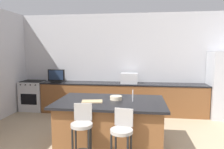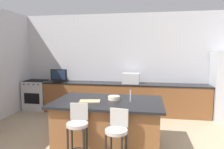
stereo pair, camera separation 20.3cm
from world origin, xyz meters
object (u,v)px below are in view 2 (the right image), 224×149
(microwave, at_px, (131,78))
(fruit_bowl, at_px, (114,98))
(tv_monitor, at_px, (59,76))
(range_oven, at_px, (37,95))
(cell_phone, at_px, (111,99))
(bar_stool_left, at_px, (78,129))
(cutting_board, at_px, (90,101))
(bar_stool_right, at_px, (117,135))
(kitchen_island, at_px, (108,123))

(microwave, distance_m, fruit_bowl, 2.11)
(tv_monitor, bearing_deg, fruit_bowl, -45.09)
(microwave, height_order, fruit_bowl, microwave)
(range_oven, distance_m, tv_monitor, 1.00)
(range_oven, distance_m, cell_phone, 3.50)
(range_oven, bearing_deg, tv_monitor, -3.71)
(bar_stool_left, distance_m, cutting_board, 0.69)
(bar_stool_left, distance_m, bar_stool_right, 0.64)
(fruit_bowl, bearing_deg, tv_monitor, 134.91)
(cutting_board, bearing_deg, fruit_bowl, 29.26)
(bar_stool_left, xyz_separation_m, bar_stool_right, (0.63, -0.05, -0.03))
(microwave, xyz_separation_m, fruit_bowl, (-0.15, -2.11, -0.11))
(kitchen_island, distance_m, microwave, 2.30)
(range_oven, height_order, bar_stool_right, bar_stool_right)
(tv_monitor, bearing_deg, bar_stool_left, -61.02)
(cell_phone, bearing_deg, fruit_bowl, -30.70)
(bar_stool_right, bearing_deg, bar_stool_left, -175.60)
(bar_stool_right, bearing_deg, cutting_board, 141.35)
(fruit_bowl, bearing_deg, kitchen_island, -134.00)
(bar_stool_right, bearing_deg, kitchen_island, 118.79)
(kitchen_island, distance_m, bar_stool_right, 0.86)
(range_oven, xyz_separation_m, fruit_bowl, (2.83, -2.10, 0.48))
(bar_stool_left, bearing_deg, range_oven, 123.02)
(range_oven, bearing_deg, kitchen_island, -38.90)
(cutting_board, bearing_deg, microwave, 76.40)
(microwave, bearing_deg, cell_phone, -95.66)
(kitchen_island, distance_m, cutting_board, 0.57)
(tv_monitor, bearing_deg, cell_phone, -45.81)
(microwave, height_order, bar_stool_right, microwave)
(range_oven, relative_size, cell_phone, 6.14)
(bar_stool_right, bearing_deg, cell_phone, 114.38)
(bar_stool_right, distance_m, cell_phone, 1.00)
(tv_monitor, distance_m, cutting_board, 2.81)
(bar_stool_right, distance_m, fruit_bowl, 0.99)
(range_oven, height_order, cutting_board, same)
(fruit_bowl, bearing_deg, bar_stool_left, -117.32)
(range_oven, relative_size, cutting_board, 2.44)
(microwave, xyz_separation_m, bar_stool_right, (0.04, -3.01, -0.48))
(microwave, xyz_separation_m, tv_monitor, (-2.20, -0.05, 0.03))
(fruit_bowl, bearing_deg, microwave, 85.95)
(kitchen_island, xyz_separation_m, range_oven, (-2.73, 2.21, -0.00))
(range_oven, distance_m, bar_stool_right, 4.26)
(bar_stool_right, bearing_deg, microwave, 99.67)
(bar_stool_right, relative_size, fruit_bowl, 4.12)
(range_oven, bearing_deg, fruit_bowl, -36.65)
(bar_stool_right, xyz_separation_m, cell_phone, (-0.25, 0.91, 0.34))
(kitchen_island, bearing_deg, bar_stool_left, -114.54)
(bar_stool_left, bearing_deg, cell_phone, 60.14)
(microwave, bearing_deg, range_oven, -179.98)
(cutting_board, bearing_deg, cell_phone, 33.97)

